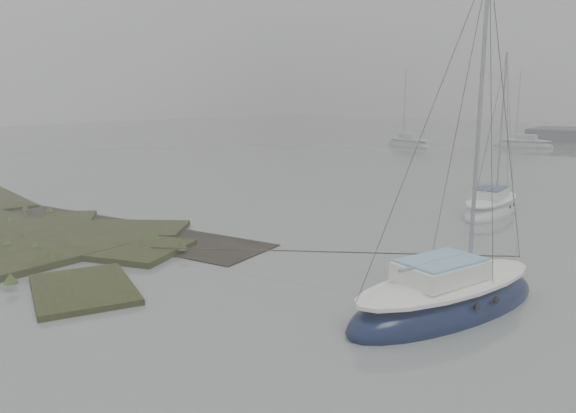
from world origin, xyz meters
The scene contains 5 objects.
ground centered at (0.00, 30.00, 0.00)m, with size 160.00×160.00×0.00m, color slate.
sailboat_main centered at (8.80, 4.16, 0.27)m, with size 3.86×6.62×8.87m.
sailboat_white centered at (5.85, 16.52, 0.24)m, with size 1.91×5.42×7.59m.
sailboat_far_a centered at (-11.60, 44.30, 0.27)m, with size 6.34×4.42×8.57m.
sailboat_far_c centered at (-2.10, 50.67, 0.25)m, with size 5.87×2.34×8.10m.
Camera 1 is at (13.68, -8.52, 5.25)m, focal length 35.00 mm.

